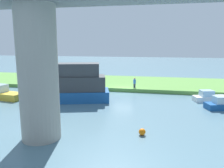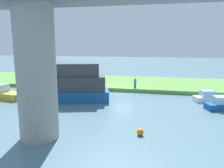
{
  "view_description": "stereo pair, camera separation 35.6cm",
  "coord_description": "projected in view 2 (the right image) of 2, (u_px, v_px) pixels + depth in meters",
  "views": [
    {
      "loc": [
        -4.56,
        29.72,
        6.59
      ],
      "look_at": [
        0.54,
        5.0,
        2.0
      ],
      "focal_mm": 36.04,
      "sensor_mm": 36.0,
      "label": 1
    },
    {
      "loc": [
        -4.91,
        29.64,
        6.59
      ],
      "look_at": [
        0.54,
        5.0,
        2.0
      ],
      "focal_mm": 36.04,
      "sensor_mm": 36.0,
      "label": 2
    }
  ],
  "objects": [
    {
      "name": "pontoon_yellow",
      "position": [
        3.0,
        93.0,
        27.2
      ],
      "size": [
        5.33,
        2.6,
        1.7
      ],
      "color": "gold",
      "rests_on": "ground"
    },
    {
      "name": "riverboat_paddlewheel",
      "position": [
        210.0,
        98.0,
        25.7
      ],
      "size": [
        4.09,
        2.39,
        1.29
      ],
      "color": "white",
      "rests_on": "ground"
    },
    {
      "name": "person_on_bank",
      "position": [
        135.0,
        83.0,
        31.18
      ],
      "size": [
        0.41,
        0.41,
        1.39
      ],
      "color": "#2D334C",
      "rests_on": "grassy_bank"
    },
    {
      "name": "mooring_post",
      "position": [
        86.0,
        82.0,
        33.37
      ],
      "size": [
        0.2,
        0.2,
        0.7
      ],
      "primitive_type": "cylinder",
      "color": "brown",
      "rests_on": "grassy_bank"
    },
    {
      "name": "ground_plane",
      "position": [
        124.0,
        92.0,
        30.7
      ],
      "size": [
        160.0,
        160.0,
        0.0
      ],
      "primitive_type": "plane",
      "color": "slate"
    },
    {
      "name": "skiff_small",
      "position": [
        71.0,
        86.0,
        25.85
      ],
      "size": [
        9.85,
        5.54,
        4.78
      ],
      "color": "#195199",
      "rests_on": "ground"
    },
    {
      "name": "marker_buoy",
      "position": [
        140.0,
        132.0,
        16.26
      ],
      "size": [
        0.5,
        0.5,
        0.5
      ],
      "primitive_type": "sphere",
      "color": "orange",
      "rests_on": "ground"
    },
    {
      "name": "grassy_bank",
      "position": [
        130.0,
        83.0,
        36.42
      ],
      "size": [
        80.0,
        12.0,
        0.5
      ],
      "primitive_type": "cube",
      "color": "#5B9342",
      "rests_on": "ground"
    },
    {
      "name": "bridge_pylon",
      "position": [
        36.0,
        74.0,
        15.13
      ],
      "size": [
        2.66,
        2.66,
        9.08
      ],
      "primitive_type": "cylinder",
      "color": "#9E998E",
      "rests_on": "ground"
    }
  ]
}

